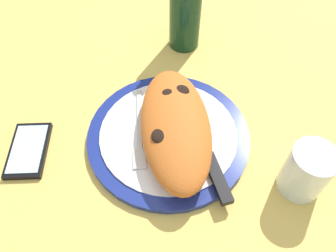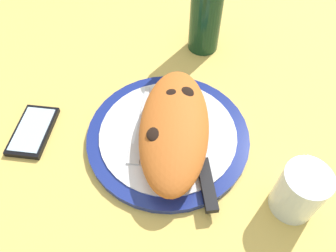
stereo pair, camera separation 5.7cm
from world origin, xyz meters
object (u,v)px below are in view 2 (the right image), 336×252
Objects in this scene: knife at (204,168)px; water_glass at (298,193)px; fork at (139,130)px; plate at (168,135)px; calzone at (174,127)px; wine_bottle at (206,9)px; smartphone at (33,131)px.

water_glass is (3.07, 14.49, 1.92)cm from knife.
water_glass is at bearing 71.19° from fork.
plate is 5.31cm from fork.
calzone is at bearing 87.11° from fork.
fork is 28.37cm from water_glass.
fork is 0.73× the size of wine_bottle.
fork is (0.41, -5.19, 1.03)cm from plate.
plate is 1.65× the size of fork.
plate is at bearing -113.81° from water_glass.
calzone reaches higher than fork.
wine_bottle reaches higher than knife.
knife is (6.05, 12.28, 0.29)cm from fork.
fork is 13.69cm from knife.
wine_bottle is (-36.31, -18.04, 5.83)cm from water_glass.
water_glass is (9.12, 26.78, 2.21)cm from fork.
plate is at bearing 97.04° from smartphone.
plate is 25.10cm from smartphone.
water_glass is at bearing 66.19° from plate.
water_glass is at bearing 82.11° from smartphone.
plate is 23.81cm from water_glass.
knife is (5.72, 5.88, -2.56)cm from calzone.
knife is at bearing 6.08° from wine_bottle.
smartphone is (2.67, -19.72, -1.23)cm from fork.
plate is 4.14cm from calzone.
knife is 34.31cm from wine_bottle.
smartphone is (3.08, -24.91, -0.20)cm from plate.
plate is 1.21× the size of wine_bottle.
wine_bottle reaches higher than smartphone.
knife is at bearing 83.98° from smartphone.
knife is 2.38× the size of water_glass.
calzone is 26.54cm from smartphone.
smartphone is at bearing -84.86° from calzone.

